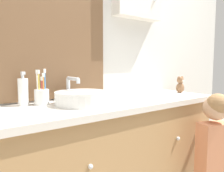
% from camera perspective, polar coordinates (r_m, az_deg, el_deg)
% --- Properties ---
extents(wall_back, '(3.20, 0.18, 2.50)m').
position_cam_1_polar(wall_back, '(1.60, -4.97, 11.47)').
color(wall_back, silver).
rests_on(wall_back, ground_plane).
extents(vanity_counter, '(1.45, 0.50, 0.89)m').
position_cam_1_polar(vanity_counter, '(1.52, 0.83, -20.46)').
color(vanity_counter, '#A37A4C').
rests_on(vanity_counter, ground_plane).
extents(sink_basin, '(0.30, 0.35, 0.15)m').
position_cam_1_polar(sink_basin, '(1.26, -7.99, -2.92)').
color(sink_basin, silver).
rests_on(sink_basin, vanity_counter).
extents(toothbrush_holder, '(0.08, 0.08, 0.20)m').
position_cam_1_polar(toothbrush_holder, '(1.30, -17.89, -2.42)').
color(toothbrush_holder, silver).
rests_on(toothbrush_holder, vanity_counter).
extents(soap_dispenser, '(0.05, 0.05, 0.19)m').
position_cam_1_polar(soap_dispenser, '(1.30, -22.18, -1.36)').
color(soap_dispenser, white).
rests_on(soap_dispenser, vanity_counter).
extents(child_figure, '(0.30, 0.42, 0.94)m').
position_cam_1_polar(child_figure, '(1.57, 24.93, -15.97)').
color(child_figure, slate).
rests_on(child_figure, ground_plane).
extents(teddy_bear, '(0.07, 0.06, 0.13)m').
position_cam_1_polar(teddy_bear, '(1.83, 17.39, 0.25)').
color(teddy_bear, brown).
rests_on(teddy_bear, vanity_counter).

